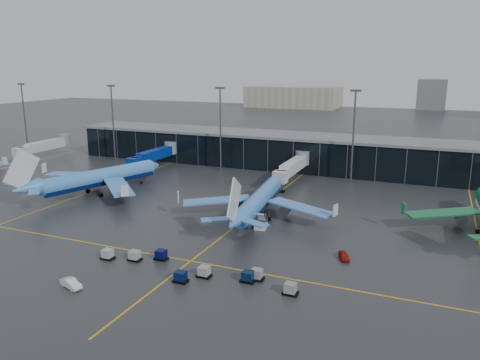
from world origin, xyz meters
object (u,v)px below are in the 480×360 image
at_px(airliner_arkefly, 100,168).
at_px(service_van_red, 344,256).
at_px(mobile_airstair, 261,224).
at_px(service_van_white, 71,283).
at_px(airliner_klm_near, 259,190).
at_px(baggage_carts, 195,269).

bearing_deg(airliner_arkefly, service_van_red, 2.36).
xyz_separation_m(airliner_arkefly, mobile_airstair, (46.85, -9.01, -5.85)).
relative_size(airliner_arkefly, service_van_red, 11.90).
bearing_deg(service_van_white, service_van_red, -36.13).
bearing_deg(mobile_airstair, service_van_white, -124.60).
xyz_separation_m(airliner_klm_near, service_van_white, (-13.76, -41.62, -5.37)).
height_order(airliner_arkefly, mobile_airstair, airliner_arkefly).
relative_size(airliner_klm_near, service_van_red, 10.86).
bearing_deg(airliner_klm_near, service_van_red, -42.58).
xyz_separation_m(baggage_carts, service_van_red, (20.47, 14.73, -0.14)).
height_order(mobile_airstair, service_van_white, mobile_airstair).
relative_size(airliner_klm_near, mobile_airstair, 11.20).
distance_m(service_van_red, service_van_white, 43.53).
bearing_deg(airliner_klm_near, service_van_white, -114.43).
relative_size(baggage_carts, service_van_white, 8.39).
distance_m(airliner_klm_near, baggage_carts, 30.82).
height_order(airliner_klm_near, service_van_white, airliner_klm_near).
bearing_deg(airliner_arkefly, airliner_klm_near, 14.66).
height_order(baggage_carts, service_van_white, baggage_carts).
xyz_separation_m(airliner_klm_near, baggage_carts, (0.69, -30.35, -5.28)).
xyz_separation_m(mobile_airstair, service_van_red, (18.27, -9.10, -0.15)).
bearing_deg(mobile_airstair, airliner_arkefly, 159.89).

